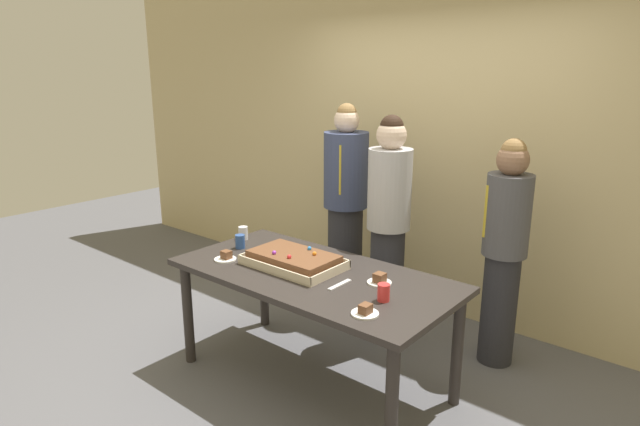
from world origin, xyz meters
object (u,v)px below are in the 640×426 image
Objects in this scene: drink_cup_nearest at (384,292)px; drink_cup_far_end at (240,241)px; plated_slice_far_left at (226,257)px; person_green_shirt_behind at (388,225)px; sheet_cake at (293,260)px; plated_slice_near_left at (365,311)px; person_serving_front at (346,207)px; plated_slice_near_right at (379,280)px; drink_cup_middle at (243,233)px; party_table at (313,285)px; cake_server_utensil at (340,285)px; person_striped_tie_right at (504,249)px.

drink_cup_nearest is 1.30m from drink_cup_far_end.
plated_slice_far_left is at bearing -64.65° from drink_cup_far_end.
sheet_cake is at bearing 0.01° from person_green_shirt_behind.
drink_cup_nearest is at bearing 96.03° from plated_slice_near_left.
drink_cup_nearest is 1.60m from person_serving_front.
plated_slice_near_right is (0.60, 0.12, -0.02)m from sheet_cake.
person_green_shirt_behind is (0.88, 0.66, 0.08)m from drink_cup_middle.
party_table is 1.07× the size of person_green_shirt_behind.
plated_slice_near_left is 1.00× the size of plated_slice_near_right.
drink_cup_middle is (-0.85, 0.18, 0.14)m from party_table.
drink_cup_middle is at bearing -38.75° from person_serving_front.
plated_slice_near_right is 0.09× the size of person_green_shirt_behind.
plated_slice_near_left is at bearing -13.17° from drink_cup_far_end.
sheet_cake is at bearing 172.35° from cake_server_utensil.
drink_cup_nearest is 1.14m from person_striped_tie_right.
drink_cup_far_end is at bearing 177.35° from sheet_cake.
sheet_cake is 1.45m from person_striped_tie_right.
person_striped_tie_right reaches higher than drink_cup_far_end.
drink_cup_far_end is at bearing -29.26° from person_green_shirt_behind.
person_green_shirt_behind reaches higher than drink_cup_far_end.
drink_cup_middle is at bearing 122.53° from plated_slice_far_left.
plated_slice_near_right is at bearing 46.56° from cake_server_utensil.
person_green_shirt_behind is (0.74, 0.81, 0.08)m from drink_cup_far_end.
sheet_cake reaches higher than drink_cup_far_end.
plated_slice_near_left is 1.53m from drink_cup_middle.
plated_slice_far_left is 0.88m from cake_server_utensil.
person_striped_tie_right is (0.23, 1.32, 0.05)m from plated_slice_near_left.
plated_slice_near_right is 1.00× the size of plated_slice_far_left.
person_green_shirt_behind reaches higher than drink_cup_nearest.
party_table is 12.35× the size of plated_slice_near_left.
person_striped_tie_right is at bearing 66.11° from plated_slice_near_right.
cake_server_utensil is at bearing 146.81° from plated_slice_near_left.
sheet_cake is 6.40× the size of drink_cup_far_end.
person_green_shirt_behind is (-0.23, 0.89, 0.12)m from cake_server_utensil.
person_green_shirt_behind is (0.57, -0.22, -0.00)m from person_serving_front.
plated_slice_near_right is 0.25m from drink_cup_nearest.
drink_cup_nearest is at bearing -4.39° from drink_cup_far_end.
person_green_shirt_behind is at bearing 121.49° from drink_cup_nearest.
sheet_cake is (-0.17, -0.00, 0.13)m from party_table.
sheet_cake is at bearing -168.69° from plated_slice_near_right.
sheet_cake is at bearing 0.01° from person_serving_front.
plated_slice_far_left is at bearing -22.32° from person_serving_front.
drink_cup_far_end is at bearing -12.77° from person_striped_tie_right.
plated_slice_far_left is 1.20m from drink_cup_nearest.
person_green_shirt_behind is 1.08× the size of person_striped_tie_right.
party_table is at bearing 166.99° from cake_server_utensil.
person_striped_tie_right is (0.58, 1.10, 0.06)m from cake_server_utensil.
person_serving_front is 1.03× the size of person_green_shirt_behind.
person_striped_tie_right is at bearing 33.19° from drink_cup_far_end.
plated_slice_far_left is 0.75× the size of cake_server_utensil.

